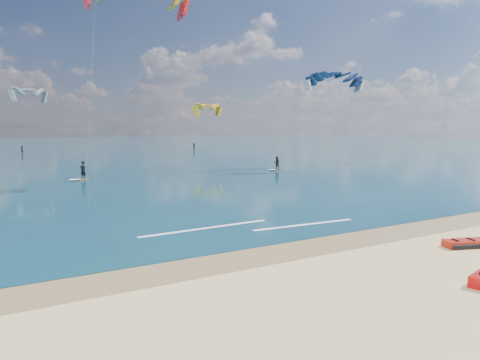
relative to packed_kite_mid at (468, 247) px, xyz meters
name	(u,v)px	position (x,y,z in m)	size (l,w,h in m)	color
ground	(96,171)	(-7.73, 40.30, 0.00)	(320.00, 320.00, 0.00)	tan
wet_sand_strip	(274,253)	(-7.73, 3.30, 0.00)	(320.00, 2.40, 0.01)	olive
sea	(45,147)	(-7.73, 104.30, 0.02)	(320.00, 200.00, 0.04)	#0B2F3F
packed_kite_mid	(468,247)	(0.00, 0.00, 0.00)	(2.29, 1.01, 0.37)	red
kitesurfer_main	(109,77)	(-8.44, 28.66, 9.45)	(11.23, 8.79, 18.61)	yellow
kitesurfer_far	(307,115)	(13.93, 28.99, 6.44)	(11.26, 5.83, 12.39)	#8CB81B
shoreline_foam	(252,226)	(-6.23, 7.57, 0.04)	(11.28, 2.38, 0.01)	white
distant_kites	(21,123)	(-13.48, 81.08, 5.78)	(68.63, 21.79, 12.88)	teal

